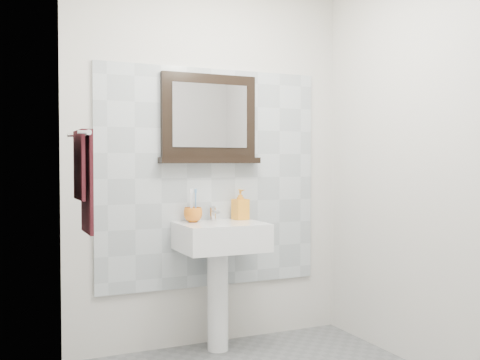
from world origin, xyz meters
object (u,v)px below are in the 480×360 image
object	(u,v)px
pedestal_sink	(220,250)
hand_towel	(84,173)
framed_mirror	(209,121)
soap_dispenser	(240,204)
toothbrush_cup	(193,215)

from	to	relation	value
pedestal_sink	hand_towel	distance (m)	1.11
pedestal_sink	framed_mirror	bearing A→B (deg)	91.76
framed_mirror	hand_towel	size ratio (longest dim) A/B	1.30
soap_dispenser	framed_mirror	xyz separation A→B (m)	(-0.21, 0.06, 0.57)
soap_dispenser	hand_towel	world-z (taller)	hand_towel
pedestal_sink	soap_dispenser	world-z (taller)	soap_dispenser
soap_dispenser	hand_towel	distance (m)	1.23
pedestal_sink	toothbrush_cup	xyz separation A→B (m)	(-0.15, 0.10, 0.23)
soap_dispenser	framed_mirror	bearing A→B (deg)	155.53
framed_mirror	hand_towel	distance (m)	1.11
pedestal_sink	toothbrush_cup	size ratio (longest dim) A/B	7.77
toothbrush_cup	soap_dispenser	world-z (taller)	soap_dispenser
pedestal_sink	hand_towel	size ratio (longest dim) A/B	1.75
pedestal_sink	hand_towel	xyz separation A→B (m)	(-0.92, -0.33, 0.52)
toothbrush_cup	soap_dispenser	xyz separation A→B (m)	(0.35, 0.02, 0.06)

